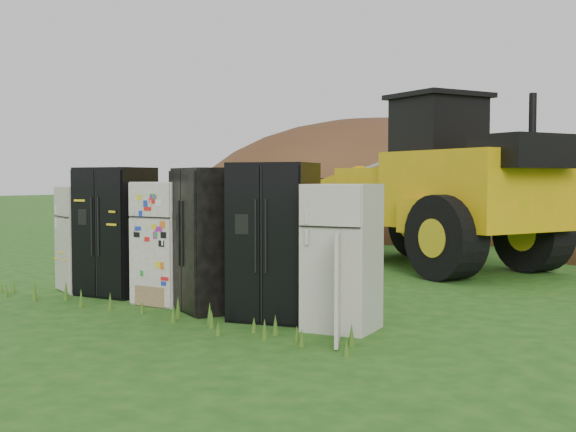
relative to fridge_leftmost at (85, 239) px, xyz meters
The scene contains 10 objects.
ground 2.49m from the fridge_leftmost, ahead, with size 120.00×120.00×0.00m, color #1E5216.
fridge_leftmost is the anchor object (origin of this frame).
fridge_black_side 0.75m from the fridge_leftmost, ahead, with size 1.00×0.79×1.92m, color black, non-canonical shape.
fridge_sticker 1.89m from the fridge_leftmost, ahead, with size 0.76×0.70×1.70m, color silver, non-canonical shape.
fridge_dark_mid 2.77m from the fridge_leftmost, ahead, with size 0.97×0.79×1.89m, color black, non-canonical shape.
fridge_black_right 3.80m from the fridge_leftmost, ahead, with size 0.97×0.81×1.95m, color black, non-canonical shape.
fridge_open_door 4.81m from the fridge_leftmost, ahead, with size 0.77×0.71×1.69m, color beige, non-canonical shape.
wheel_loader 6.79m from the fridge_leftmost, 70.06° to the left, with size 7.01×2.84×3.39m, color #E7A50F, non-canonical shape.
dirt_mound_left 14.91m from the fridge_leftmost, 103.78° to the left, with size 14.82×11.12×7.62m, color #452916.
dirt_mound_back 17.74m from the fridge_leftmost, 83.93° to the left, with size 15.59×10.39×5.21m, color #452916.
Camera 1 is at (7.02, -6.94, 1.75)m, focal length 45.00 mm.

